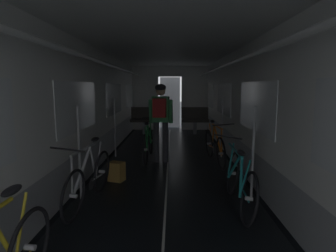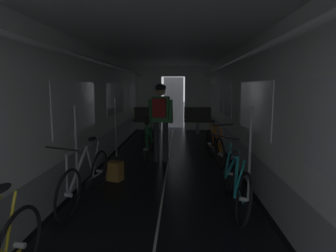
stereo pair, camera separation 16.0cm
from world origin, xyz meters
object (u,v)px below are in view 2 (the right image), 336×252
bicycle_orange (215,146)px  bicycle_silver (86,178)px  bench_seat_far_right (198,118)px  bicycle_green_in_aisle (148,143)px  bench_seat_far_left (147,118)px  bicycle_teal (235,182)px  backpack_on_floor (115,171)px  person_cyclist_aisle (161,114)px

bicycle_orange → bicycle_silver: 3.10m
bicycle_silver → bench_seat_far_right: bearing=72.3°
bicycle_green_in_aisle → bicycle_silver: bearing=-103.2°
bicycle_silver → bench_seat_far_left: bearing=88.4°
bicycle_orange → bench_seat_far_right: bearing=91.9°
bicycle_teal → backpack_on_floor: size_ratio=4.98×
bicycle_orange → bicycle_teal: size_ratio=1.00×
bicycle_teal → bicycle_orange: bearing=90.0°
bicycle_orange → person_cyclist_aisle: person_cyclist_aisle is taller
bicycle_orange → backpack_on_floor: size_ratio=4.97×
person_cyclist_aisle → bicycle_green_in_aisle: bearing=138.8°
bicycle_orange → bicycle_green_in_aisle: bicycle_orange is taller
bicycle_green_in_aisle → bench_seat_far_left: bearing=96.9°
bicycle_teal → bench_seat_far_left: bearing=107.2°
bench_seat_far_right → backpack_on_floor: (-1.80, -5.14, -0.40)m
bicycle_orange → bicycle_teal: bicycle_teal is taller
bicycle_orange → backpack_on_floor: bicycle_orange is taller
bicycle_teal → person_cyclist_aisle: person_cyclist_aisle is taller
bicycle_silver → person_cyclist_aisle: bearing=68.6°
bicycle_green_in_aisle → backpack_on_floor: size_ratio=4.97×
bench_seat_far_left → backpack_on_floor: bearing=-90.0°
bicycle_silver → bicycle_green_in_aisle: bearing=76.8°
bench_seat_far_left → bicycle_silver: bearing=-91.6°
bicycle_orange → bicycle_teal: bearing=-90.0°
bench_seat_far_right → bicycle_orange: 3.91m
bench_seat_far_left → bicycle_silver: bench_seat_far_left is taller
person_cyclist_aisle → backpack_on_floor: (-0.74, -1.29, -0.90)m
bench_seat_far_right → bicycle_green_in_aisle: size_ratio=0.58×
bench_seat_far_left → person_cyclist_aisle: bearing=-79.1°
bicycle_silver → bicycle_green_in_aisle: size_ratio=1.00×
backpack_on_floor → person_cyclist_aisle: bearing=60.3°
bicycle_teal → backpack_on_floor: bearing=150.3°
person_cyclist_aisle → backpack_on_floor: size_ratio=5.09×
bench_seat_far_right → person_cyclist_aisle: 4.02m
bicycle_teal → bicycle_green_in_aisle: bearing=119.3°
bench_seat_far_right → person_cyclist_aisle: size_ratio=0.57×
bicycle_orange → person_cyclist_aisle: size_ratio=0.98×
bench_seat_far_right → backpack_on_floor: bearing=-109.3°
bicycle_orange → person_cyclist_aisle: (-1.19, 0.06, 0.69)m
bench_seat_far_left → bicycle_silver: (-0.18, -6.18, -0.18)m
bicycle_orange → bicycle_teal: 2.33m
bicycle_orange → bicycle_green_in_aisle: (-1.49, 0.32, 0.00)m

